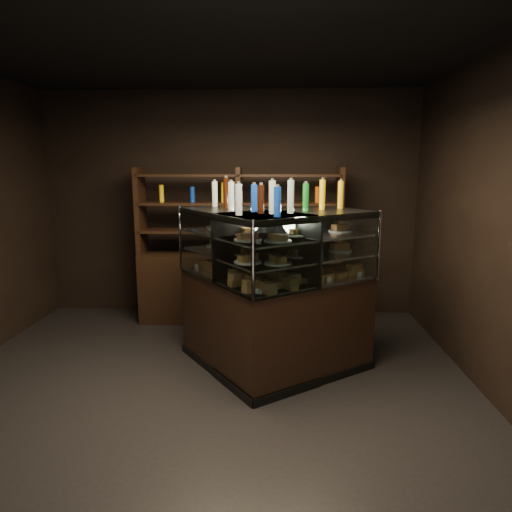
{
  "coord_description": "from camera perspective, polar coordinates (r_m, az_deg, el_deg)",
  "views": [
    {
      "loc": [
        0.63,
        -3.7,
        1.99
      ],
      "look_at": [
        0.45,
        0.33,
        1.21
      ],
      "focal_mm": 32.0,
      "sensor_mm": 36.0,
      "label": 1
    }
  ],
  "objects": [
    {
      "name": "room_shell",
      "position": [
        3.75,
        -7.25,
        10.09
      ],
      "size": [
        5.02,
        5.02,
        3.01
      ],
      "color": "black",
      "rests_on": "ground"
    },
    {
      "name": "food_display",
      "position": [
        4.35,
        1.79,
        0.05
      ],
      "size": [
        1.57,
        1.17,
        0.49
      ],
      "color": "#B87E42",
      "rests_on": "display_case"
    },
    {
      "name": "display_case",
      "position": [
        4.52,
        1.76,
        -7.93
      ],
      "size": [
        2.04,
        1.62,
        1.6
      ],
      "rotation": [
        0.0,
        0.0,
        -0.17
      ],
      "color": "black",
      "rests_on": "ground"
    },
    {
      "name": "back_shelving",
      "position": [
        5.94,
        -2.06,
        -2.59
      ],
      "size": [
        2.59,
        0.45,
        2.0
      ],
      "rotation": [
        0.0,
        0.0,
        0.01
      ],
      "color": "black",
      "rests_on": "ground"
    },
    {
      "name": "ground",
      "position": [
        4.25,
        -6.6,
        -17.07
      ],
      "size": [
        5.0,
        5.0,
        0.0
      ],
      "primitive_type": "plane",
      "color": "black",
      "rests_on": "ground"
    },
    {
      "name": "bottles_top",
      "position": [
        4.29,
        1.86,
        7.47
      ],
      "size": [
        1.4,
        1.04,
        0.3
      ],
      "color": "#D8590A",
      "rests_on": "display_case"
    },
    {
      "name": "potted_conifer",
      "position": [
        4.32,
        5.26,
        -10.73
      ],
      "size": [
        0.33,
        0.33,
        0.7
      ],
      "rotation": [
        0.0,
        0.0,
        0.16
      ],
      "color": "black",
      "rests_on": "ground"
    }
  ]
}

